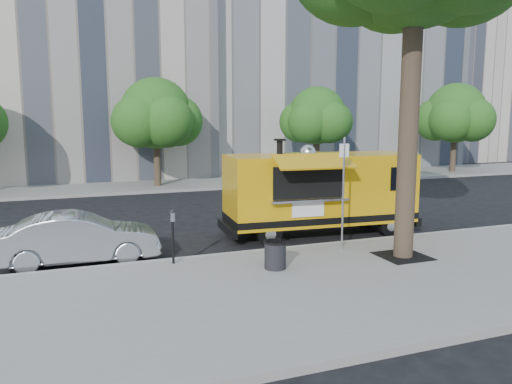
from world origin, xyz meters
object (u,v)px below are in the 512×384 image
far_tree_d (456,113)px  food_truck (319,191)px  sign_post (343,186)px  far_tree_b (156,114)px  parking_meter (173,230)px  sedan (79,238)px  far_tree_c (317,116)px  trash_bin_left (275,254)px  trash_bin_right (403,240)px

far_tree_d → food_truck: (-16.03, -12.03, -2.48)m
sign_post → far_tree_b: bearing=100.1°
far_tree_b → parking_meter: (-2.00, -14.05, -2.85)m
sign_post → sedan: bearing=166.9°
far_tree_b → far_tree_c: bearing=-1.9°
food_truck → trash_bin_left: (-2.81, -3.16, -0.91)m
far_tree_b → trash_bin_left: (0.16, -15.29, -3.33)m
sign_post → trash_bin_right: 2.12m
trash_bin_left → far_tree_d: bearing=38.9°
sign_post → parking_meter: bearing=177.5°
far_tree_b → trash_bin_left: 15.65m
parking_meter → trash_bin_right: size_ratio=2.48×
far_tree_d → far_tree_c: bearing=-178.9°
far_tree_c → food_truck: size_ratio=0.84×
parking_meter → trash_bin_right: bearing=-9.4°
far_tree_b → sign_post: 14.61m
far_tree_b → food_truck: size_ratio=0.88×
far_tree_d → trash_bin_left: bearing=-141.1°
far_tree_d → trash_bin_right: size_ratio=10.47×
food_truck → trash_bin_right: 3.21m
parking_meter → trash_bin_left: parking_meter is taller
far_tree_d → trash_bin_left: far_tree_d is taller
far_tree_b → food_truck: far_tree_b is taller
far_tree_d → parking_meter: bearing=-146.4°
sedan → trash_bin_right: (8.05, -2.33, -0.21)m
parking_meter → food_truck: bearing=21.2°
sedan → trash_bin_right: sedan is taller
parking_meter → sign_post: bearing=-2.5°
trash_bin_right → far_tree_d: bearing=44.7°
far_tree_d → sign_post: size_ratio=1.88×
sign_post → far_tree_c: bearing=65.2°
sign_post → trash_bin_left: size_ratio=4.54×
food_truck → far_tree_b: bearing=108.0°
far_tree_d → trash_bin_left: size_ratio=8.55×
far_tree_b → parking_meter: bearing=-98.1°
far_tree_b → parking_meter: size_ratio=4.12×
food_truck → trash_bin_right: (0.96, -2.91, -0.97)m
sign_post → food_truck: (0.42, 2.12, -0.44)m
far_tree_c → parking_meter: (-11.00, -13.75, -2.74)m
food_truck → trash_bin_left: food_truck is taller
food_truck → trash_bin_left: bearing=-127.4°
far_tree_c → food_truck: (-6.03, -11.83, -2.31)m
far_tree_b → trash_bin_right: far_tree_b is taller
far_tree_b → sign_post: (2.55, -14.25, -1.98)m
far_tree_b → trash_bin_right: bearing=-75.3°
sign_post → trash_bin_left: sign_post is taller
sedan → trash_bin_left: size_ratio=5.93×
far_tree_c → parking_meter: bearing=-128.7°
far_tree_b → parking_meter: far_tree_b is taller
far_tree_b → sign_post: far_tree_b is taller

